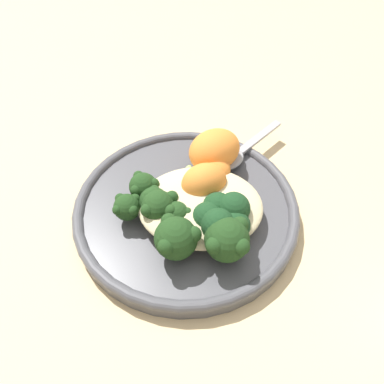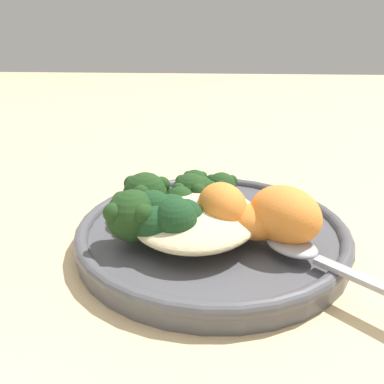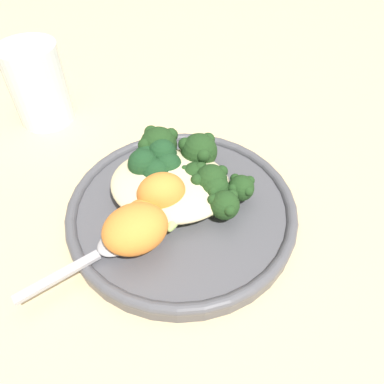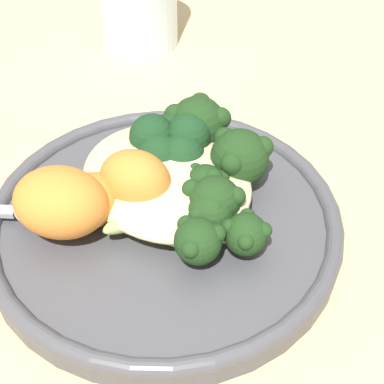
# 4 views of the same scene
# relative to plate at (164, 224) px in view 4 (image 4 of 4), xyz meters

# --- Properties ---
(ground_plane) EXTENTS (4.00, 4.00, 0.00)m
(ground_plane) POSITION_rel_plate_xyz_m (0.01, 0.01, -0.01)
(ground_plane) COLOR #D6B784
(plate) EXTENTS (0.24, 0.24, 0.02)m
(plate) POSITION_rel_plate_xyz_m (0.00, 0.00, 0.00)
(plate) COLOR #4C4C51
(plate) RESTS_ON ground_plane
(quinoa_mound) EXTENTS (0.13, 0.11, 0.02)m
(quinoa_mound) POSITION_rel_plate_xyz_m (-0.02, 0.01, 0.02)
(quinoa_mound) COLOR beige
(quinoa_mound) RESTS_ON plate
(broccoli_stalk_0) EXTENTS (0.08, 0.04, 0.03)m
(broccoli_stalk_0) POSITION_rel_plate_xyz_m (0.04, -0.01, 0.02)
(broccoli_stalk_0) COLOR #9EBC66
(broccoli_stalk_0) RESTS_ON plate
(broccoli_stalk_1) EXTENTS (0.11, 0.08, 0.03)m
(broccoli_stalk_1) POSITION_rel_plate_xyz_m (0.04, 0.01, 0.02)
(broccoli_stalk_1) COLOR #9EBC66
(broccoli_stalk_1) RESTS_ON plate
(broccoli_stalk_2) EXTENTS (0.06, 0.07, 0.03)m
(broccoli_stalk_2) POSITION_rel_plate_xyz_m (0.03, 0.01, 0.02)
(broccoli_stalk_2) COLOR #9EBC66
(broccoli_stalk_2) RESTS_ON plate
(broccoli_stalk_3) EXTENTS (0.06, 0.08, 0.03)m
(broccoli_stalk_3) POSITION_rel_plate_xyz_m (0.02, 0.02, 0.03)
(broccoli_stalk_3) COLOR #9EBC66
(broccoli_stalk_3) RESTS_ON plate
(broccoli_stalk_4) EXTENTS (0.03, 0.08, 0.03)m
(broccoli_stalk_4) POSITION_rel_plate_xyz_m (0.01, 0.02, 0.02)
(broccoli_stalk_4) COLOR #9EBC66
(broccoli_stalk_4) RESTS_ON plate
(broccoli_stalk_5) EXTENTS (0.04, 0.13, 0.04)m
(broccoli_stalk_5) POSITION_rel_plate_xyz_m (0.00, 0.04, 0.03)
(broccoli_stalk_5) COLOR #9EBC66
(broccoli_stalk_5) RESTS_ON plate
(broccoli_stalk_6) EXTENTS (0.07, 0.11, 0.04)m
(broccoli_stalk_6) POSITION_rel_plate_xyz_m (-0.04, 0.05, 0.03)
(broccoli_stalk_6) COLOR #9EBC66
(broccoli_stalk_6) RESTS_ON plate
(sweet_potato_chunk_0) EXTENTS (0.08, 0.08, 0.05)m
(sweet_potato_chunk_0) POSITION_rel_plate_xyz_m (-0.03, -0.06, 0.03)
(sweet_potato_chunk_0) COLOR orange
(sweet_potato_chunk_0) RESTS_ON plate
(sweet_potato_chunk_1) EXTENTS (0.06, 0.06, 0.03)m
(sweet_potato_chunk_1) POSITION_rel_plate_xyz_m (-0.03, -0.04, 0.03)
(sweet_potato_chunk_1) COLOR orange
(sweet_potato_chunk_1) RESTS_ON plate
(sweet_potato_chunk_2) EXTENTS (0.06, 0.06, 0.04)m
(sweet_potato_chunk_2) POSITION_rel_plate_xyz_m (-0.02, -0.01, 0.03)
(sweet_potato_chunk_2) COLOR orange
(sweet_potato_chunk_2) RESTS_ON plate
(kale_tuft) EXTENTS (0.06, 0.06, 0.04)m
(kale_tuft) POSITION_rel_plate_xyz_m (-0.04, 0.03, 0.03)
(kale_tuft) COLOR #193D1E
(kale_tuft) RESTS_ON plate
(spoon) EXTENTS (0.09, 0.10, 0.01)m
(spoon) POSITION_rel_plate_xyz_m (-0.05, -0.07, 0.01)
(spoon) COLOR #A3A3A8
(spoon) RESTS_ON plate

